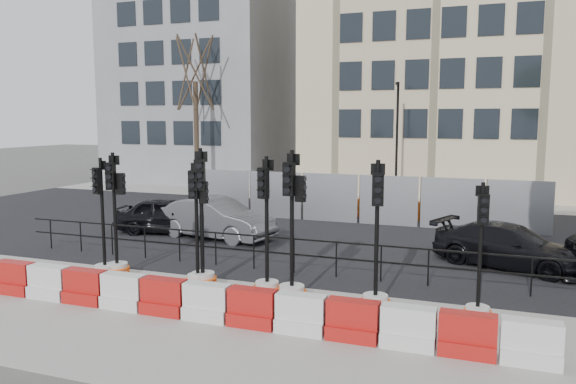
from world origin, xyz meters
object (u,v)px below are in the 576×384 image
at_px(traffic_signal_d, 198,260).
at_px(traffic_signal_h, 478,295).
at_px(traffic_signal_a, 104,255).
at_px(car_a, 169,216).
at_px(car_c, 509,246).

xyz_separation_m(traffic_signal_d, traffic_signal_h, (6.61, -0.00, -0.16)).
relative_size(traffic_signal_a, traffic_signal_h, 1.09).
xyz_separation_m(traffic_signal_d, car_a, (-4.40, 5.71, -0.10)).
height_order(traffic_signal_d, car_a, traffic_signal_d).
height_order(traffic_signal_d, car_c, traffic_signal_d).
relative_size(traffic_signal_a, car_c, 0.69).
bearing_deg(car_c, traffic_signal_h, -166.26).
distance_m(traffic_signal_a, car_c, 11.25).
xyz_separation_m(traffic_signal_a, traffic_signal_d, (2.79, 0.03, 0.11)).
distance_m(traffic_signal_d, traffic_signal_h, 6.61).
bearing_deg(traffic_signal_a, traffic_signal_d, 20.04).
distance_m(traffic_signal_a, traffic_signal_d, 2.79).
relative_size(traffic_signal_d, traffic_signal_h, 1.10).
bearing_deg(car_a, traffic_signal_h, -127.30).
xyz_separation_m(traffic_signal_a, traffic_signal_h, (9.40, 0.03, -0.06)).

